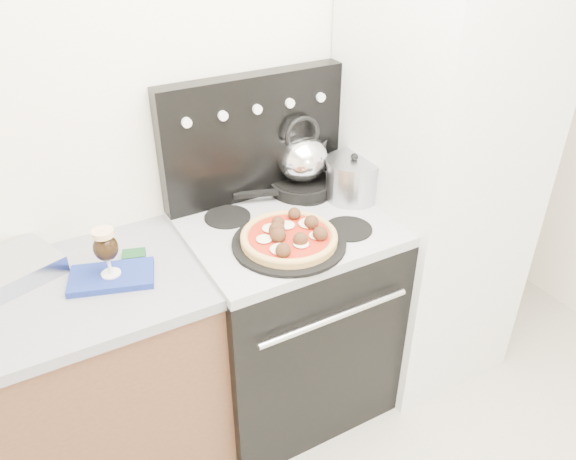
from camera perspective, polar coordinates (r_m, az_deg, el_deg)
room_shell at (r=1.33m, az=15.48°, el=-5.39°), size 3.52×3.01×2.52m
base_cabinet at (r=2.29m, az=-26.62°, el=-16.82°), size 1.45×0.60×0.86m
stove_body at (r=2.42m, az=-0.11°, el=-9.06°), size 0.76×0.65×0.88m
cooktop at (r=2.15m, az=-0.12°, el=0.23°), size 0.76×0.65×0.04m
backguard at (r=2.24m, az=-3.57°, el=9.37°), size 0.76×0.08×0.50m
fridge at (r=2.48m, az=14.54°, el=5.09°), size 0.64×0.68×1.90m
foil_sheet at (r=2.08m, az=-26.76°, el=-3.79°), size 0.38×0.33×0.06m
oven_mitt at (r=1.96m, az=-17.47°, el=-4.57°), size 0.31×0.23×0.02m
beer_glass at (r=1.90m, az=-17.94°, el=-2.17°), size 0.10×0.10×0.17m
pizza_pan at (r=2.01m, az=0.11°, el=-1.32°), size 0.52×0.52×0.01m
pizza at (r=1.99m, az=0.11°, el=-0.57°), size 0.41×0.41×0.05m
skillet at (r=2.36m, az=1.40°, el=4.56°), size 0.34×0.34×0.05m
tea_kettle at (r=2.30m, az=1.45°, el=7.67°), size 0.27×0.27×0.23m
stock_pot at (r=2.29m, az=6.60°, el=5.08°), size 0.23×0.23×0.16m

